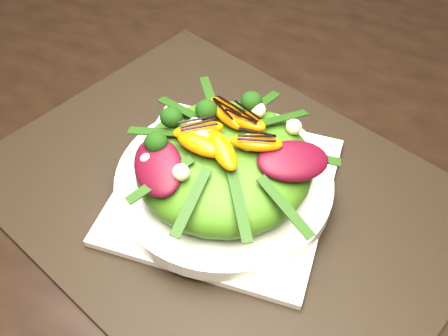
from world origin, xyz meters
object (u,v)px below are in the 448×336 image
at_px(placemat, 224,193).
at_px(dining_table, 144,111).
at_px(orange_segment, 213,128).
at_px(plate_base, 224,189).
at_px(lettuce_mound, 224,164).
at_px(salad_bowl, 224,182).

bearing_deg(placemat, dining_table, 151.59).
xyz_separation_m(dining_table, orange_segment, (0.16, -0.09, 0.11)).
relative_size(plate_base, lettuce_mound, 1.21).
distance_m(dining_table, orange_segment, 0.22).
distance_m(placemat, orange_segment, 0.09).
bearing_deg(lettuce_mound, plate_base, 0.00).
height_order(plate_base, orange_segment, orange_segment).
relative_size(lettuce_mound, orange_segment, 3.58).
distance_m(lettuce_mound, orange_segment, 0.05).
xyz_separation_m(salad_bowl, lettuce_mound, (0.00, 0.00, 0.03)).
height_order(dining_table, lettuce_mound, dining_table).
height_order(lettuce_mound, orange_segment, orange_segment).
relative_size(placemat, plate_base, 2.26).
relative_size(dining_table, plate_base, 6.62).
bearing_deg(lettuce_mound, orange_segment, 153.02).
bearing_deg(dining_table, salad_bowl, -28.41).
bearing_deg(placemat, lettuce_mound, 0.00).
height_order(dining_table, orange_segment, dining_table).
xyz_separation_m(salad_bowl, orange_segment, (-0.02, 0.01, 0.07)).
bearing_deg(lettuce_mound, dining_table, 151.59).
bearing_deg(orange_segment, plate_base, -26.98).
distance_m(placemat, plate_base, 0.01).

